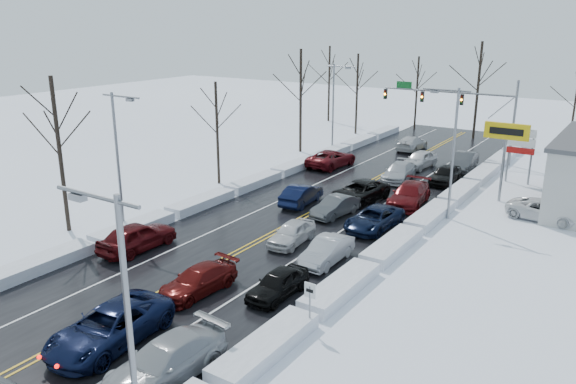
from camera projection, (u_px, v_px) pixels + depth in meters
The scene contains 39 objects.
ground at pixel (265, 238), 35.55m from camera, with size 160.00×160.00×0.00m, color white.
road_surface at pixel (282, 228), 37.14m from camera, with size 14.00×84.00×0.01m, color black.
snow_bank_left at pixel (197, 208), 41.15m from camera, with size 1.55×72.00×0.67m, color silver.
snow_bank_right at pixel (389, 253), 33.14m from camera, with size 1.55×72.00×0.67m, color silver.
traffic_signal_mast at pixel (461, 103), 54.47m from camera, with size 13.28×0.39×8.00m.
tires_plus_sign at pixel (506, 137), 41.32m from camera, with size 3.20×0.34×6.00m.
used_vehicles_sign at pixel (521, 145), 46.60m from camera, with size 2.20×0.22×4.65m.
speed_limit_sign at pixel (310, 298), 24.37m from camera, with size 0.55×0.09×2.35m.
streetlight_se at pixel (124, 323), 15.26m from camera, with size 3.20×0.25×9.00m.
streetlight_ne at pixel (451, 143), 37.60m from camera, with size 3.20×0.25×9.00m.
streetlight_sw at pixel (119, 152), 35.18m from camera, with size 3.20×0.25×9.00m.
streetlight_nw at pixel (335, 101), 57.52m from camera, with size 3.20×0.25×9.00m.
tree_left_b at pixel (56, 125), 34.78m from camera, with size 4.00×4.00×10.00m.
tree_left_c at pixel (217, 113), 45.73m from camera, with size 3.40×3.40×8.50m.
tree_left_d at pixel (301, 81), 56.86m from camera, with size 4.20×4.20×10.50m.
tree_left_e at pixel (357, 78), 66.43m from camera, with size 3.80×3.80×9.50m.
tree_far_a at pixel (329, 69), 74.91m from camera, with size 4.00×4.00×10.00m.
tree_far_b at pixel (418, 79), 69.59m from camera, with size 3.60×3.60×9.00m.
tree_far_c at pixel (480, 71), 63.37m from camera, with size 4.40×4.40×11.00m.
queued_car_2 at pixel (112, 343), 23.90m from camera, with size 2.71×5.88×1.64m, color black.
queued_car_3 at pixel (199, 292), 28.40m from camera, with size 1.86×4.56×1.32m, color #520C0A.
queued_car_4 at pixel (292, 243), 34.66m from camera, with size 1.64×4.08×1.39m, color silver.
queued_car_5 at pixel (335, 216), 39.54m from camera, with size 1.47×4.21×1.39m, color #45484B.
queued_car_6 at pixel (359, 201), 42.68m from camera, with size 2.59×5.61×1.56m, color black.
queued_car_7 at pixel (398, 180), 48.42m from camera, with size 2.05×5.05×1.46m, color #B0B3B8.
queued_car_8 at pixel (419, 168), 52.55m from camera, with size 1.86×4.61×1.57m, color silver.
queued_car_11 at pixel (167, 379), 21.55m from camera, with size 2.18×5.36×1.56m, color #979A9E.
queued_car_12 at pixel (278, 296), 28.04m from camera, with size 1.60×3.98×1.35m, color black.
queued_car_13 at pixel (326, 262), 31.93m from camera, with size 1.50×4.29×1.41m, color #A8AAB0.
queued_car_14 at pixel (374, 229), 37.09m from camera, with size 2.35×5.10×1.42m, color black.
queued_car_15 at pixel (409, 205), 41.90m from camera, with size 2.25×5.53×1.61m, color #530B0D.
queued_car_16 at pixel (444, 183), 47.45m from camera, with size 1.83×4.54×1.55m, color black.
queued_car_17 at pixel (463, 170), 51.75m from camera, with size 1.70×4.88×1.61m, color #3D3F42.
oncoming_car_0 at pixel (301, 204), 42.09m from camera, with size 1.59×4.56×1.50m, color black.
oncoming_car_1 at pixel (331, 167), 52.91m from camera, with size 2.65×5.74×1.60m, color #550B10.
oncoming_car_2 at pixel (411, 150), 59.64m from camera, with size 2.08×5.12×1.48m, color silver.
oncoming_car_3 at pixel (138, 250), 33.70m from camera, with size 2.03×5.05×1.72m, color #45090B.
parked_car_0 at pixel (544, 220), 38.65m from camera, with size 2.33×5.04×1.40m, color white.
parked_car_2 at pixel (575, 191), 45.37m from camera, with size 1.81×4.50×1.53m, color #A0A1A7.
Camera 1 is at (19.50, -26.84, 13.17)m, focal length 35.00 mm.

